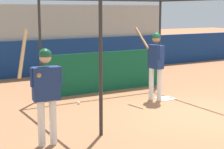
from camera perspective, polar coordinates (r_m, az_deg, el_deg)
ground_plane at (r=8.86m, az=13.15°, el=-5.83°), size 60.00×60.00×0.00m
outfield_wall at (r=14.20m, az=-5.20°, el=2.90°), size 24.00×0.12×1.28m
bleacher_section at (r=15.29m, az=-7.23°, el=5.76°), size 7.60×2.40×2.56m
batting_cage at (r=10.26m, az=0.56°, el=2.98°), size 3.94×3.41×2.65m
home_plate at (r=10.15m, az=8.16°, el=-3.62°), size 0.44×0.44×0.02m
player_batter at (r=9.74m, az=6.62°, el=2.25°), size 0.50×0.83×1.90m
player_waiting at (r=6.53m, az=-10.10°, el=-2.01°), size 0.82×0.51×2.03m
baseball at (r=9.50m, az=-5.12°, el=-4.30°), size 0.07×0.07×0.07m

